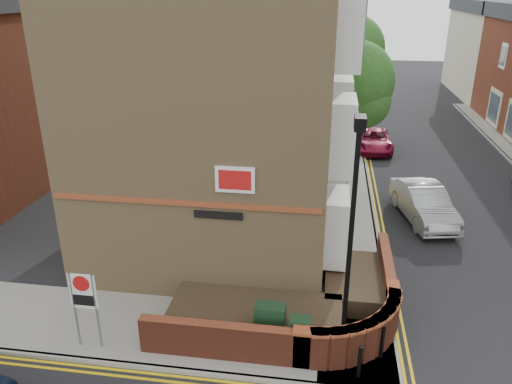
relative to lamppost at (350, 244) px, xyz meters
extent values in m
plane|color=black|center=(-1.60, -1.20, -3.34)|extent=(120.00, 120.00, 0.00)
cube|color=gray|center=(-5.10, 0.30, -3.28)|extent=(13.00, 3.00, 0.12)
cube|color=gray|center=(0.40, 14.80, -3.28)|extent=(2.00, 32.00, 0.12)
cube|color=gray|center=(-5.10, -1.20, -3.28)|extent=(13.00, 0.15, 0.12)
cube|color=gray|center=(1.40, 14.80, -3.28)|extent=(0.15, 32.00, 0.12)
cube|color=gold|center=(-5.10, -1.45, -3.34)|extent=(13.00, 0.28, 0.01)
cube|color=gold|center=(1.65, 14.80, -3.34)|extent=(0.28, 32.00, 0.01)
cube|color=#A18255|center=(-4.60, 6.80, 2.28)|extent=(8.00, 10.00, 11.00)
cube|color=brown|center=(-4.60, 1.77, -0.02)|extent=(7.80, 0.06, 0.15)
cube|color=white|center=(-3.10, 1.76, 0.78)|extent=(1.10, 0.05, 0.75)
cube|color=black|center=(-3.60, 1.76, -0.32)|extent=(1.40, 0.04, 0.22)
cylinder|color=black|center=(0.00, 0.00, -0.22)|extent=(0.12, 0.12, 6.00)
cylinder|color=black|center=(0.00, 0.00, -2.82)|extent=(0.20, 0.20, 0.80)
cube|color=black|center=(0.00, 0.00, 2.93)|extent=(0.25, 0.50, 0.30)
cube|color=#15311B|center=(-1.90, 0.10, -2.62)|extent=(0.80, 0.45, 1.20)
cube|color=#15311B|center=(-1.10, -0.20, -2.67)|extent=(0.55, 0.40, 1.10)
cylinder|color=black|center=(0.40, -0.80, -2.77)|extent=(0.11, 0.11, 0.90)
cylinder|color=black|center=(1.00, 0.00, -2.77)|extent=(0.11, 0.11, 0.90)
cylinder|color=slate|center=(-6.90, -0.70, -2.12)|extent=(0.06, 0.06, 2.20)
cylinder|color=slate|center=(-6.30, -0.70, -2.12)|extent=(0.06, 0.06, 2.20)
cube|color=white|center=(-6.60, -0.70, -1.52)|extent=(0.72, 0.04, 1.00)
cylinder|color=red|center=(-6.60, -0.73, -1.27)|extent=(0.44, 0.02, 0.44)
cube|color=beige|center=(12.90, 36.80, 0.16)|extent=(5.00, 12.00, 7.00)
cube|color=#24272A|center=(12.90, 36.80, 4.16)|extent=(5.40, 12.40, 1.00)
cylinder|color=#382B1E|center=(0.40, 12.80, -0.95)|extent=(0.24, 0.24, 4.55)
sphere|color=#214F1A|center=(0.40, 12.80, 1.65)|extent=(3.64, 3.64, 3.64)
sphere|color=#214F1A|center=(0.80, 12.50, 0.81)|extent=(2.60, 2.60, 2.60)
sphere|color=#214F1A|center=(0.10, 13.20, 1.20)|extent=(2.86, 2.86, 2.86)
cylinder|color=#382B1E|center=(0.40, 20.80, -0.70)|extent=(0.24, 0.24, 5.04)
sphere|color=#214F1A|center=(0.40, 20.80, 2.18)|extent=(4.03, 4.03, 4.03)
sphere|color=#214F1A|center=(0.80, 20.50, 1.24)|extent=(2.88, 2.88, 2.88)
sphere|color=#214F1A|center=(0.10, 21.20, 1.67)|extent=(3.17, 3.17, 3.17)
cylinder|color=#382B1E|center=(0.40, 28.80, -0.84)|extent=(0.24, 0.24, 4.76)
sphere|color=#214F1A|center=(0.40, 28.80, 1.88)|extent=(3.81, 3.81, 3.81)
sphere|color=#214F1A|center=(0.80, 28.50, 0.99)|extent=(2.72, 2.72, 2.72)
sphere|color=#214F1A|center=(0.10, 29.20, 1.40)|extent=(2.99, 2.99, 2.99)
cylinder|color=black|center=(0.80, 23.80, -1.62)|extent=(0.10, 0.10, 3.20)
imported|color=black|center=(0.80, 23.80, 0.48)|extent=(0.20, 0.16, 1.00)
imported|color=#9D9FA4|center=(3.40, 8.96, -2.62)|extent=(2.42, 4.64, 1.46)
imported|color=maroon|center=(2.00, 18.45, -2.74)|extent=(2.10, 4.38, 1.20)
camera|label=1|loc=(-0.66, -10.66, 5.63)|focal=35.00mm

